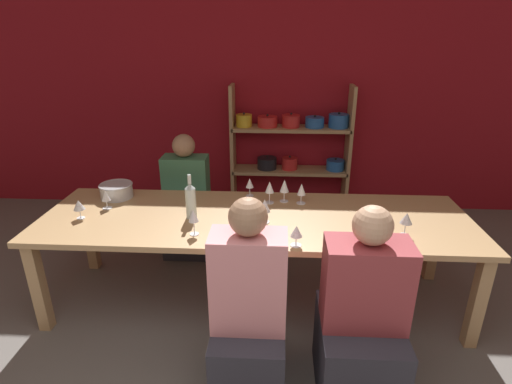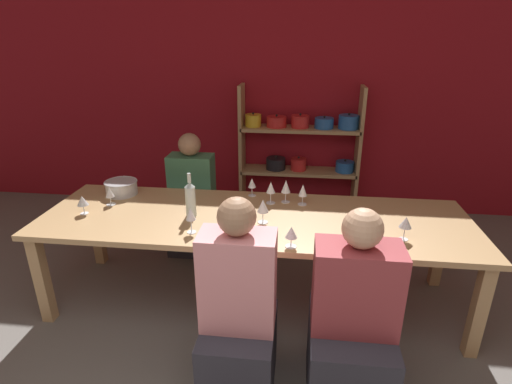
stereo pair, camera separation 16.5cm
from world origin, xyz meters
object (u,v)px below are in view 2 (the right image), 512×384
Objects in this scene: shelf_unit at (300,162)px; wine_glass_red_d at (82,201)px; dining_table at (254,225)px; wine_glass_red_b at (286,187)px; wine_bottle_green at (190,199)px; cell_phone at (374,235)px; wine_glass_red_a at (263,207)px; wine_glass_white_a at (271,188)px; wine_glass_empty_b at (191,215)px; wine_glass_red_c at (252,184)px; wine_glass_red_f at (406,223)px; wine_glass_white_b at (110,193)px; wine_glass_empty_a at (303,191)px; person_far_a at (193,208)px; person_near_a at (239,325)px; wine_glass_red_e at (291,233)px; mixing_bowl at (121,187)px; person_near_b at (351,335)px.

shelf_unit is 2.38m from wine_glass_red_d.
dining_table is 0.41m from wine_glass_red_b.
cell_phone is at bearing -7.32° from wine_bottle_green.
wine_glass_white_a is (0.02, 0.34, 0.00)m from wine_glass_red_a.
wine_glass_empty_b is (-0.48, -0.55, 0.01)m from wine_glass_white_a.
wine_glass_empty_b is (-0.31, -0.68, 0.03)m from wine_glass_red_c.
wine_glass_red_a is (-0.23, -1.79, 0.24)m from shelf_unit.
wine_glass_red_d is (-0.78, -0.06, -0.03)m from wine_bottle_green.
wine_glass_white_b is at bearing 171.62° from wine_glass_red_f.
wine_glass_empty_a is 0.15× the size of person_far_a.
wine_glass_red_a is 0.14× the size of person_near_a.
wine_glass_red_c is 1.22m from wine_glass_red_f.
wine_glass_empty_b is at bearing 105.42° from person_far_a.
person_near_a is at bearing -38.56° from wine_glass_white_b.
wine_glass_red_c is at bearing 113.41° from wine_glass_red_e.
wine_glass_red_b is at bearing 69.89° from wine_glass_red_a.
wine_glass_white_a is 0.99× the size of wine_glass_empty_b.
wine_bottle_green reaches higher than wine_glass_red_b.
wine_glass_white_b is 0.12× the size of person_near_a.
wine_glass_red_c is at bearing 162.06° from wine_glass_empty_a.
mixing_bowl is 1.62× the size of cell_phone.
wine_glass_red_b is 0.79m from cell_phone.
mixing_bowl is 1.33m from wine_glass_red_b.
person_near_b is at bearing -26.77° from wine_glass_white_b.
person_near_b is at bearing -32.04° from mixing_bowl.
wine_glass_red_c is 0.91× the size of wine_glass_empty_a.
wine_glass_red_b is (1.33, -0.01, 0.06)m from mixing_bowl.
wine_glass_red_c is 0.84× the size of wine_glass_empty_b.
wine_glass_red_b is 1.03× the size of wine_glass_white_a.
wine_bottle_green is at bearing -131.79° from wine_glass_red_c.
shelf_unit reaches higher than wine_glass_empty_a.
wine_glass_empty_a reaches higher than dining_table.
wine_glass_white_a is 1.22m from wine_glass_white_b.
person_near_a is (0.46, -0.78, -0.41)m from wine_bottle_green.
shelf_unit is at bearing -136.70° from person_far_a.
dining_table is 0.33m from wine_glass_white_a.
wine_glass_red_a is at bearing -8.19° from wine_glass_white_b.
wine_bottle_green is 2.18× the size of wine_glass_red_c.
wine_glass_red_f is at bearing 31.28° from person_near_a.
wine_glass_red_c is 0.86m from wine_glass_red_e.
person_far_a is (-0.23, 0.82, -0.45)m from wine_bottle_green.
wine_glass_red_f is (2.10, -0.31, 0.02)m from wine_glass_white_b.
wine_glass_white_a is 1.15m from person_near_a.
wine_glass_red_d is at bearing -175.88° from wine_bottle_green.
wine_glass_empty_b is (-0.69, -1.99, 0.24)m from shelf_unit.
person_near_b is (1.01, -0.51, -0.43)m from wine_glass_empty_b.
mixing_bowl is at bearing 179.57° from wine_glass_red_b.
person_near_b is at bearing -59.71° from wine_glass_red_c.
wine_glass_empty_a is at bearing 37.43° from dining_table.
wine_glass_empty_b reaches higher than wine_glass_white_a.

